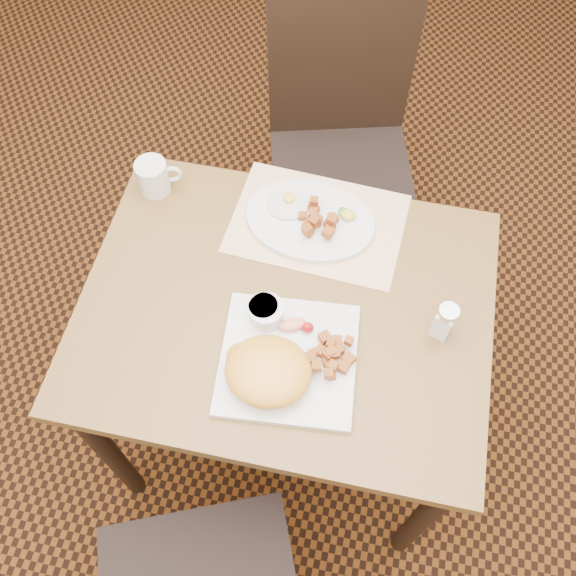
{
  "coord_description": "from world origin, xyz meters",
  "views": [
    {
      "loc": [
        0.14,
        -0.65,
        1.98
      ],
      "look_at": [
        0.0,
        0.01,
        0.82
      ],
      "focal_mm": 40.0,
      "sensor_mm": 36.0,
      "label": 1
    }
  ],
  "objects_px": {
    "plate_square": "(288,360)",
    "coffee_mug": "(154,177)",
    "chair_far": "(341,137)",
    "table": "(285,328)",
    "salt_shaker": "(445,321)",
    "plate_oval": "(310,221)"
  },
  "relations": [
    {
      "from": "salt_shaker",
      "to": "chair_far",
      "type": "bearing_deg",
      "value": 114.2
    },
    {
      "from": "table",
      "to": "chair_far",
      "type": "distance_m",
      "value": 0.72
    },
    {
      "from": "plate_square",
      "to": "salt_shaker",
      "type": "height_order",
      "value": "salt_shaker"
    },
    {
      "from": "table",
      "to": "plate_oval",
      "type": "bearing_deg",
      "value": 87.37
    },
    {
      "from": "table",
      "to": "chair_far",
      "type": "xyz_separation_m",
      "value": [
        0.02,
        0.72,
        -0.1
      ]
    },
    {
      "from": "table",
      "to": "plate_oval",
      "type": "height_order",
      "value": "plate_oval"
    },
    {
      "from": "chair_far",
      "to": "table",
      "type": "bearing_deg",
      "value": 73.32
    },
    {
      "from": "chair_far",
      "to": "plate_oval",
      "type": "height_order",
      "value": "chair_far"
    },
    {
      "from": "plate_square",
      "to": "coffee_mug",
      "type": "distance_m",
      "value": 0.56
    },
    {
      "from": "table",
      "to": "coffee_mug",
      "type": "height_order",
      "value": "coffee_mug"
    },
    {
      "from": "salt_shaker",
      "to": "coffee_mug",
      "type": "relative_size",
      "value": 0.94
    },
    {
      "from": "table",
      "to": "coffee_mug",
      "type": "distance_m",
      "value": 0.48
    },
    {
      "from": "chair_far",
      "to": "salt_shaker",
      "type": "xyz_separation_m",
      "value": [
        0.32,
        -0.71,
        0.26
      ]
    },
    {
      "from": "table",
      "to": "plate_square",
      "type": "distance_m",
      "value": 0.18
    },
    {
      "from": "plate_oval",
      "to": "chair_far",
      "type": "bearing_deg",
      "value": 89.14
    },
    {
      "from": "chair_far",
      "to": "coffee_mug",
      "type": "distance_m",
      "value": 0.66
    },
    {
      "from": "chair_far",
      "to": "plate_oval",
      "type": "xyz_separation_m",
      "value": [
        -0.01,
        -0.49,
        0.22
      ]
    },
    {
      "from": "plate_oval",
      "to": "coffee_mug",
      "type": "bearing_deg",
      "value": 175.95
    },
    {
      "from": "table",
      "to": "coffee_mug",
      "type": "bearing_deg",
      "value": 145.68
    },
    {
      "from": "plate_oval",
      "to": "coffee_mug",
      "type": "xyz_separation_m",
      "value": [
        -0.39,
        0.03,
        0.03
      ]
    },
    {
      "from": "plate_square",
      "to": "chair_far",
      "type": "bearing_deg",
      "value": 91.04
    },
    {
      "from": "plate_square",
      "to": "coffee_mug",
      "type": "height_order",
      "value": "coffee_mug"
    }
  ]
}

